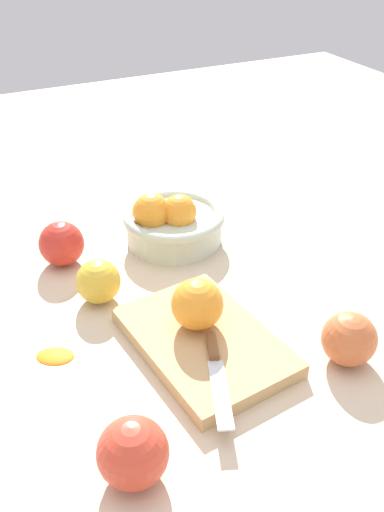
# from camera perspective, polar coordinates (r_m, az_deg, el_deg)

# --- Properties ---
(ground_plane) EXTENTS (2.40, 2.40, 0.00)m
(ground_plane) POSITION_cam_1_polar(r_m,az_deg,el_deg) (0.83, -3.15, -6.56)
(ground_plane) COLOR beige
(bowl) EXTENTS (0.18, 0.18, 0.10)m
(bowl) POSITION_cam_1_polar(r_m,az_deg,el_deg) (0.99, -2.04, 3.47)
(bowl) COLOR beige
(bowl) RESTS_ON ground_plane
(cutting_board) EXTENTS (0.26, 0.19, 0.02)m
(cutting_board) POSITION_cam_1_polar(r_m,az_deg,el_deg) (0.78, 1.23, -8.68)
(cutting_board) COLOR tan
(cutting_board) RESTS_ON ground_plane
(orange_on_board) EXTENTS (0.07, 0.07, 0.07)m
(orange_on_board) POSITION_cam_1_polar(r_m,az_deg,el_deg) (0.77, 0.54, -4.91)
(orange_on_board) COLOR orange
(orange_on_board) RESTS_ON cutting_board
(knife) EXTENTS (0.15, 0.07, 0.01)m
(knife) POSITION_cam_1_polar(r_m,az_deg,el_deg) (0.72, 2.41, -11.08)
(knife) COLOR silver
(knife) RESTS_ON cutting_board
(apple_front_left) EXTENTS (0.07, 0.07, 0.07)m
(apple_front_left) POSITION_cam_1_polar(r_m,az_deg,el_deg) (0.86, -9.50, -2.57)
(apple_front_left) COLOR gold
(apple_front_left) RESTS_ON ground_plane
(apple_front_left_2) EXTENTS (0.08, 0.08, 0.08)m
(apple_front_left_2) POSITION_cam_1_polar(r_m,az_deg,el_deg) (0.96, -13.12, 1.23)
(apple_front_left_2) COLOR red
(apple_front_left_2) RESTS_ON ground_plane
(apple_back_right) EXTENTS (0.07, 0.07, 0.07)m
(apple_back_right) POSITION_cam_1_polar(r_m,az_deg,el_deg) (0.77, 15.67, -8.10)
(apple_back_right) COLOR #CC6638
(apple_back_right) RESTS_ON ground_plane
(apple_front_right) EXTENTS (0.08, 0.08, 0.08)m
(apple_front_right) POSITION_cam_1_polar(r_m,az_deg,el_deg) (0.63, -6.03, -19.24)
(apple_front_right) COLOR #D6422D
(apple_front_right) RESTS_ON ground_plane
(citrus_peel) EXTENTS (0.06, 0.06, 0.01)m
(citrus_peel) POSITION_cam_1_polar(r_m,az_deg,el_deg) (0.79, -13.76, -9.68)
(citrus_peel) COLOR orange
(citrus_peel) RESTS_ON ground_plane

